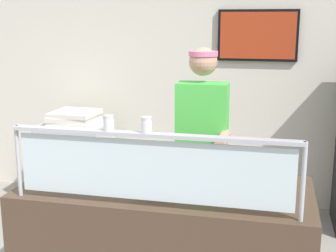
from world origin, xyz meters
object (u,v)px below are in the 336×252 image
Objects in this scene: pizza_tray at (160,185)px; pepper_flake_shaker at (147,126)px; parmesan_shaker at (109,124)px; worker_figure at (202,147)px; pizza_server at (164,183)px; pizza_box_stack at (74,117)px.

pizza_tray is 4.92× the size of pepper_flake_shaker.
parmesan_shaker is 0.05× the size of worker_figure.
worker_figure is (0.11, 0.79, 0.02)m from pizza_server.
pepper_flake_shaker is (0.01, -0.32, 0.44)m from pizza_tray.
pepper_flake_shaker reaches higher than parmesan_shaker.
pizza_box_stack is at bearing 123.20° from pepper_flake_shaker.
worker_figure reaches higher than pizza_box_stack.
worker_figure reaches higher than pepper_flake_shaker.
pizza_server is 0.59× the size of pizza_box_stack.
pepper_flake_shaker reaches higher than pizza_tray.
parmesan_shaker is at bearing -122.49° from pizza_tray.
pizza_box_stack is at bearing 132.66° from pizza_server.
pizza_tray is 0.24× the size of worker_figure.
pepper_flake_shaker is at bearing -89.70° from pizza_server.
pizza_server is at bearing 51.75° from parmesan_shaker.
pizza_server is 0.79m from worker_figure.
pepper_flake_shaker is at bearing 0.00° from parmesan_shaker.
worker_figure reaches higher than pizza_tray.
parmesan_shaker is (-0.20, -0.32, 0.44)m from pizza_tray.
pepper_flake_shaker is 0.05× the size of worker_figure.
worker_figure is (0.34, 1.09, -0.40)m from parmesan_shaker.
worker_figure is at bearing 79.83° from pizza_tray.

